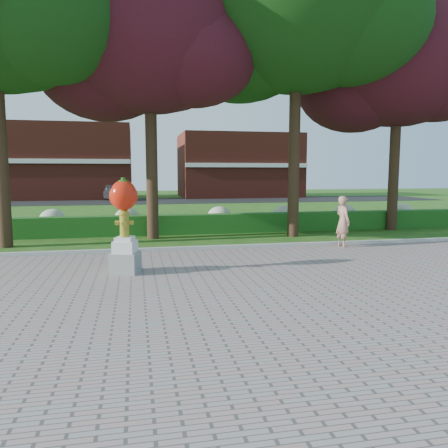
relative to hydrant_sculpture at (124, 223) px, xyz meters
name	(u,v)px	position (x,y,z in m)	size (l,w,h in m)	color
ground	(240,270)	(2.92, -0.07, -1.30)	(100.00, 100.00, 0.00)	#1C4912
walkway	(294,319)	(2.92, -4.07, -1.28)	(40.00, 14.00, 0.04)	gray
curb	(218,248)	(2.92, 2.93, -1.22)	(40.00, 0.18, 0.15)	#ADADA5
lawn_hedge	(201,224)	(2.92, 6.93, -0.90)	(24.00, 0.70, 0.80)	#144614
hydrangea_row	(210,218)	(3.49, 7.93, -0.75)	(20.10, 1.10, 0.99)	#A5AE84
street	(166,201)	(2.92, 27.93, -1.29)	(50.00, 8.00, 0.02)	black
building_left	(57,162)	(-7.08, 33.93, 2.20)	(14.00, 8.00, 7.00)	maroon
building_right	(238,166)	(10.92, 33.93, 1.90)	(12.00, 8.00, 6.40)	maroon
tree_mid_left	(146,42)	(0.82, 6.01, 6.00)	(8.25, 7.04, 10.69)	black
tree_mid_right	(293,10)	(6.30, 5.52, 7.33)	(9.75, 8.32, 12.64)	black
tree_far_right	(395,68)	(11.32, 6.50, 5.67)	(7.88, 6.72, 10.21)	black
hydrant_sculpture	(124,223)	(0.00, 0.00, 0.00)	(0.80, 0.80, 2.38)	gray
woman	(343,221)	(7.11, 2.53, -0.40)	(0.63, 0.41, 1.72)	tan
parked_car	(114,192)	(-1.61, 29.72, -0.53)	(1.76, 4.38, 1.49)	#3F4247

